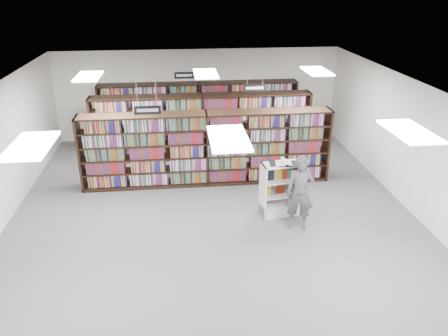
{
  "coord_description": "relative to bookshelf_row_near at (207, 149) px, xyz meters",
  "views": [
    {
      "loc": [
        -0.79,
        -9.43,
        5.49
      ],
      "look_at": [
        0.32,
        0.5,
        1.1
      ],
      "focal_mm": 35.0,
      "sensor_mm": 36.0,
      "label": 1
    }
  ],
  "objects": [
    {
      "name": "bookshelf_row_near",
      "position": [
        0.0,
        0.0,
        0.0
      ],
      "size": [
        7.0,
        0.6,
        2.1
      ],
      "color": "black",
      "rests_on": "floor"
    },
    {
      "name": "aisle_sign_center",
      "position": [
        -0.5,
        3.0,
        1.48
      ],
      "size": [
        0.65,
        0.02,
        0.8
      ],
      "color": "#B2B2B7",
      "rests_on": "ceiling"
    },
    {
      "name": "troffer_back_right",
      "position": [
        3.0,
        0.0,
        2.11
      ],
      "size": [
        0.6,
        1.2,
        0.04
      ],
      "primitive_type": "cube",
      "color": "white",
      "rests_on": "ceiling"
    },
    {
      "name": "bookshelf_row_far",
      "position": [
        0.0,
        3.7,
        0.0
      ],
      "size": [
        7.0,
        0.6,
        2.1
      ],
      "color": "black",
      "rests_on": "floor"
    },
    {
      "name": "floor",
      "position": [
        0.0,
        -2.0,
        -1.05
      ],
      "size": [
        12.0,
        12.0,
        0.0
      ],
      "primitive_type": "plane",
      "color": "#5A5A5F",
      "rests_on": "ground"
    },
    {
      "name": "open_book",
      "position": [
        1.7,
        -2.02,
        0.35
      ],
      "size": [
        0.74,
        0.5,
        0.13
      ],
      "rotation": [
        0.0,
        0.0,
        -0.15
      ],
      "color": "black",
      "rests_on": "endcap_display"
    },
    {
      "name": "ceiling",
      "position": [
        0.0,
        -2.0,
        2.15
      ],
      "size": [
        10.0,
        12.0,
        0.1
      ],
      "primitive_type": "cube",
      "color": "white",
      "rests_on": "wall_back"
    },
    {
      "name": "wall_back",
      "position": [
        0.0,
        4.0,
        0.55
      ],
      "size": [
        10.0,
        0.1,
        3.2
      ],
      "primitive_type": "cube",
      "color": "white",
      "rests_on": "ground"
    },
    {
      "name": "endcap_display",
      "position": [
        1.67,
        -1.96,
        -0.58
      ],
      "size": [
        1.04,
        0.62,
        1.37
      ],
      "rotation": [
        0.0,
        0.0,
        0.14
      ],
      "color": "white",
      "rests_on": "floor"
    },
    {
      "name": "troffer_back_left",
      "position": [
        -3.0,
        0.0,
        2.11
      ],
      "size": [
        0.6,
        1.2,
        0.04
      ],
      "primitive_type": "cube",
      "color": "white",
      "rests_on": "ceiling"
    },
    {
      "name": "troffer_front_left",
      "position": [
        -3.0,
        -5.0,
        2.11
      ],
      "size": [
        0.6,
        1.2,
        0.04
      ],
      "primitive_type": "cube",
      "color": "white",
      "rests_on": "ceiling"
    },
    {
      "name": "bookshelf_row_mid",
      "position": [
        0.0,
        2.0,
        0.0
      ],
      "size": [
        7.0,
        0.6,
        2.1
      ],
      "color": "black",
      "rests_on": "floor"
    },
    {
      "name": "aisle_sign_left",
      "position": [
        -1.5,
        -1.0,
        1.48
      ],
      "size": [
        0.65,
        0.02,
        0.8
      ],
      "color": "#B2B2B7",
      "rests_on": "ceiling"
    },
    {
      "name": "shopper",
      "position": [
        1.95,
        -2.7,
        -0.15
      ],
      "size": [
        0.76,
        0.61,
        1.8
      ],
      "primitive_type": "imported",
      "rotation": [
        0.0,
        0.0,
        -0.3
      ],
      "color": "#4E4852",
      "rests_on": "floor"
    },
    {
      "name": "troffer_front_center",
      "position": [
        0.0,
        -5.0,
        2.11
      ],
      "size": [
        0.6,
        1.2,
        0.04
      ],
      "primitive_type": "cube",
      "color": "white",
      "rests_on": "ceiling"
    },
    {
      "name": "troffer_back_center",
      "position": [
        0.0,
        0.0,
        2.11
      ],
      "size": [
        0.6,
        1.2,
        0.04
      ],
      "primitive_type": "cube",
      "color": "white",
      "rests_on": "ceiling"
    },
    {
      "name": "aisle_sign_right",
      "position": [
        1.5,
        1.0,
        1.48
      ],
      "size": [
        0.65,
        0.02,
        0.8
      ],
      "color": "#B2B2B7",
      "rests_on": "ceiling"
    },
    {
      "name": "troffer_front_right",
      "position": [
        3.0,
        -5.0,
        2.11
      ],
      "size": [
        0.6,
        1.2,
        0.04
      ],
      "primitive_type": "cube",
      "color": "white",
      "rests_on": "ceiling"
    },
    {
      "name": "wall_right",
      "position": [
        5.0,
        -2.0,
        0.55
      ],
      "size": [
        0.1,
        12.0,
        3.2
      ],
      "primitive_type": "cube",
      "color": "white",
      "rests_on": "ground"
    }
  ]
}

